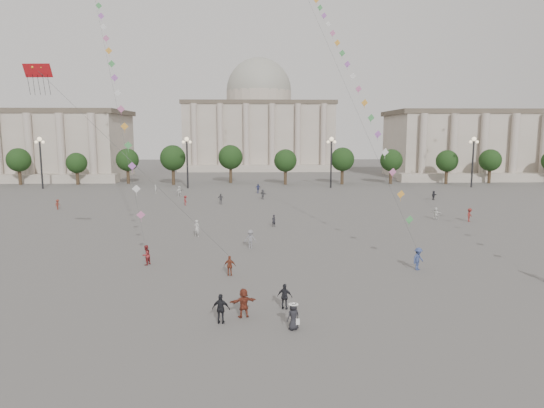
{
  "coord_description": "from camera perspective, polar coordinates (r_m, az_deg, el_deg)",
  "views": [
    {
      "loc": [
        -0.16,
        -31.1,
        11.52
      ],
      "look_at": [
        1.02,
        12.0,
        5.16
      ],
      "focal_mm": 32.0,
      "sensor_mm": 36.0,
      "label": 1
    }
  ],
  "objects": [
    {
      "name": "kite_flyer_0",
      "position": [
        44.11,
        -14.59,
        -5.83
      ],
      "size": [
        0.99,
        1.07,
        1.77
      ],
      "primitive_type": "imported",
      "rotation": [
        0.0,
        0.0,
        4.24
      ],
      "color": "maroon",
      "rests_on": "ground"
    },
    {
      "name": "person_crowd_12",
      "position": [
        84.6,
        -1.08,
        1.17
      ],
      "size": [
        1.41,
        1.63,
        1.77
      ],
      "primitive_type": "imported",
      "rotation": [
        0.0,
        0.0,
        2.22
      ],
      "color": "slate",
      "rests_on": "ground"
    },
    {
      "name": "lamp_post_mid_east",
      "position": [
        102.31,
        6.99,
        6.0
      ],
      "size": [
        2.0,
        0.9,
        10.65
      ],
      "color": "#262628",
      "rests_on": "ground"
    },
    {
      "name": "tourist_1",
      "position": [
        32.37,
        1.52,
        -10.84
      ],
      "size": [
        1.09,
        0.71,
        1.72
      ],
      "primitive_type": "imported",
      "rotation": [
        0.0,
        0.0,
        2.83
      ],
      "color": "#232329",
      "rests_on": "ground"
    },
    {
      "name": "person_crowd_17",
      "position": [
        78.47,
        -10.14,
        0.41
      ],
      "size": [
        0.94,
        1.17,
        1.59
      ],
      "primitive_type": "imported",
      "rotation": [
        0.0,
        0.0,
        1.97
      ],
      "color": "maroon",
      "rests_on": "ground"
    },
    {
      "name": "person_crowd_0",
      "position": [
        92.93,
        -1.66,
        1.84
      ],
      "size": [
        1.15,
        0.69,
        1.84
      ],
      "primitive_type": "imported",
      "rotation": [
        0.0,
        0.0,
        0.24
      ],
      "color": "navy",
      "rests_on": "ground"
    },
    {
      "name": "person_crowd_18",
      "position": [
        59.77,
        0.2,
        -1.98
      ],
      "size": [
        0.66,
        0.63,
        1.52
      ],
      "primitive_type": "imported",
      "rotation": [
        0.0,
        0.0,
        3.8
      ],
      "color": "black",
      "rests_on": "ground"
    },
    {
      "name": "lamp_post_far_west",
      "position": [
        110.67,
        -25.59,
        5.42
      ],
      "size": [
        2.0,
        0.9,
        10.65
      ],
      "color": "#262628",
      "rests_on": "ground"
    },
    {
      "name": "person_crowd_2",
      "position": [
        80.15,
        -23.9,
        -0.04
      ],
      "size": [
        0.85,
        1.11,
        1.52
      ],
      "primitive_type": "imported",
      "rotation": [
        0.0,
        0.0,
        1.24
      ],
      "color": "maroon",
      "rests_on": "ground"
    },
    {
      "name": "person_crowd_13",
      "position": [
        54.74,
        -8.85,
        -2.83
      ],
      "size": [
        0.83,
        0.73,
        1.92
      ],
      "primitive_type": "imported",
      "rotation": [
        0.0,
        0.0,
        2.66
      ],
      "color": "#B3B2AE",
      "rests_on": "ground"
    },
    {
      "name": "person_crowd_4",
      "position": [
        90.09,
        -10.84,
        1.5
      ],
      "size": [
        1.6,
        1.65,
        1.88
      ],
      "primitive_type": "imported",
      "rotation": [
        0.0,
        0.0,
        3.95
      ],
      "color": "silver",
      "rests_on": "ground"
    },
    {
      "name": "dragon_kite",
      "position": [
        43.7,
        -25.55,
        12.88
      ],
      "size": [
        8.68,
        1.23,
        21.21
      ],
      "color": "#AB1217",
      "rests_on": "ground"
    },
    {
      "name": "tourist_4",
      "position": [
        30.23,
        -6.02,
        -12.17
      ],
      "size": [
        1.13,
        0.57,
        1.85
      ],
      "primitive_type": "imported",
      "rotation": [
        0.0,
        0.0,
        3.03
      ],
      "color": "black",
      "rests_on": "ground"
    },
    {
      "name": "lamp_post_far_east",
      "position": [
        110.8,
        22.6,
        5.6
      ],
      "size": [
        2.0,
        0.9,
        10.65
      ],
      "color": "#262628",
      "rests_on": "ground"
    },
    {
      "name": "person_crowd_8",
      "position": [
        68.28,
        22.23,
        -1.2
      ],
      "size": [
        1.25,
        1.28,
        1.76
      ],
      "primitive_type": "imported",
      "rotation": [
        0.0,
        0.0,
        0.82
      ],
      "color": "maroon",
      "rests_on": "ground"
    },
    {
      "name": "tree_row",
      "position": [
        109.27,
        -1.49,
        5.18
      ],
      "size": [
        137.12,
        5.12,
        8.0
      ],
      "color": "#35281A",
      "rests_on": "ground"
    },
    {
      "name": "ground",
      "position": [
        33.16,
        -1.22,
        -11.94
      ],
      "size": [
        360.0,
        360.0,
        0.0
      ],
      "primitive_type": "plane",
      "color": "#555250",
      "rests_on": "ground"
    },
    {
      "name": "kite_flyer_1",
      "position": [
        42.98,
        16.82,
        -6.19
      ],
      "size": [
        1.42,
        1.33,
        1.93
      ],
      "primitive_type": "imported",
      "rotation": [
        0.0,
        0.0,
        0.66
      ],
      "color": "navy",
      "rests_on": "ground"
    },
    {
      "name": "person_crowd_10",
      "position": [
        95.5,
        -13.52,
        1.74
      ],
      "size": [
        0.45,
        0.64,
        1.67
      ],
      "primitive_type": "imported",
      "rotation": [
        0.0,
        0.0,
        1.66
      ],
      "color": "#BBBBB7",
      "rests_on": "ground"
    },
    {
      "name": "kite_train_west",
      "position": [
        63.89,
        -19.17,
        18.5
      ],
      "size": [
        16.09,
        34.18,
        55.07
      ],
      "color": "#3F3F3F",
      "rests_on": "ground"
    },
    {
      "name": "person_crowd_7",
      "position": [
        68.41,
        18.7,
        -1.05
      ],
      "size": [
        1.44,
        1.4,
        1.64
      ],
      "primitive_type": "imported",
      "rotation": [
        0.0,
        0.0,
        2.39
      ],
      "color": "white",
      "rests_on": "ground"
    },
    {
      "name": "hat_person",
      "position": [
        29.24,
        2.54,
        -12.97
      ],
      "size": [
        0.97,
        0.87,
        1.69
      ],
      "color": "black",
      "rests_on": "ground"
    },
    {
      "name": "hall_central",
      "position": [
        160.34,
        -1.53,
        9.36
      ],
      "size": [
        48.3,
        34.3,
        35.5
      ],
      "color": "#AB9E8F",
      "rests_on": "ground"
    },
    {
      "name": "kite_train_mid",
      "position": [
        68.71,
        5.91,
        20.97
      ],
      "size": [
        10.16,
        51.04,
        70.02
      ],
      "color": "#3F3F3F",
      "rests_on": "ground"
    },
    {
      "name": "person_crowd_16",
      "position": [
        78.94,
        -6.06,
        0.6
      ],
      "size": [
        1.06,
        0.49,
        1.77
      ],
      "primitive_type": "imported",
      "rotation": [
        0.0,
        0.0,
        0.06
      ],
      "color": "#57565B",
      "rests_on": "ground"
    },
    {
      "name": "tourist_2",
      "position": [
        31.09,
        -3.36,
        -11.53
      ],
      "size": [
        1.81,
        1.06,
        1.86
      ],
      "primitive_type": "imported",
      "rotation": [
        0.0,
        0.0,
        3.46
      ],
      "color": "maroon",
      "rests_on": "ground"
    },
    {
      "name": "tourist_0",
      "position": [
        39.71,
        -4.98,
        -7.26
      ],
      "size": [
        0.99,
        0.47,
        1.65
      ],
      "primitive_type": "imported",
      "rotation": [
        0.0,
        0.0,
        3.07
      ],
      "color": "brown",
      "rests_on": "ground"
    },
    {
      "name": "person_crowd_6",
      "position": [
        48.74,
        -2.56,
        -4.14
      ],
      "size": [
        1.28,
        0.81,
        1.9
      ],
      "primitive_type": "imported",
      "rotation": [
        0.0,
        0.0,
        6.19
      ],
      "color": "slate",
      "rests_on": "ground"
    },
    {
      "name": "person_crowd_9",
      "position": [
        88.25,
        18.48,
        0.98
      ],
      "size": [
        1.41,
        1.3,
        1.57
      ],
      "primitive_type": "imported",
      "rotation": [
        0.0,
        0.0,
        0.7
      ],
      "color": "black",
      "rests_on": "ground"
    },
    {
      "name": "lamp_post_mid_west",
      "position": [
        102.26,
        -9.97,
        5.93
      ],
      "size": [
        2.0,
        0.9,
        10.65
      ],
      "color": "#262628",
      "rests_on": "ground"
    }
  ]
}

